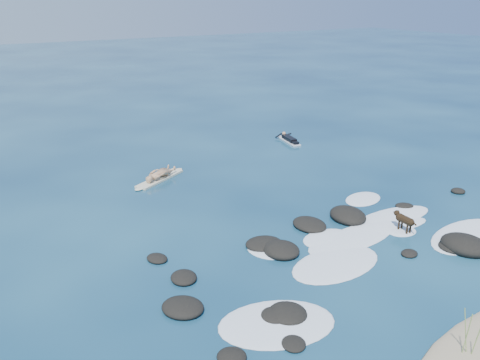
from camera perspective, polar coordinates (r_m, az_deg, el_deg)
ground at (r=19.33m, az=9.83°, el=-5.19°), size 160.00×160.00×0.00m
reef_rocks at (r=17.90m, az=11.61°, el=-7.03°), size 14.77×6.55×0.60m
breaking_foam at (r=18.38m, az=13.50°, el=-6.79°), size 12.47×7.62×0.12m
standing_surfer_rig at (r=23.93m, az=-8.64°, el=1.73°), size 3.07×1.99×1.93m
paddling_surfer_rig at (r=30.12m, az=5.25°, el=4.35°), size 1.09×2.30×0.40m
dog at (r=19.50m, az=17.09°, el=-4.05°), size 0.31×1.13×0.72m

